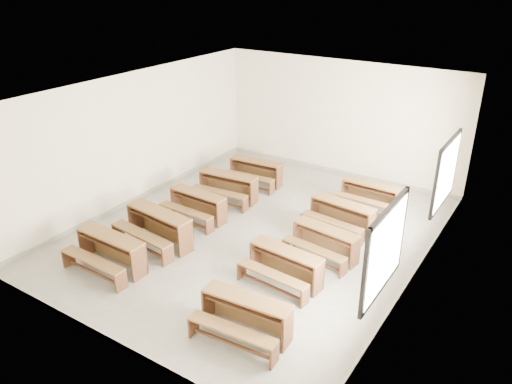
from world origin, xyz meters
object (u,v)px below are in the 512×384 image
Objects in this scene: desk_set_6 at (285,264)px; desk_set_8 at (341,214)px; desk_set_0 at (110,249)px; desk_set_2 at (197,204)px; desk_set_3 at (227,185)px; desk_set_7 at (325,240)px; desk_set_1 at (158,225)px; desk_set_9 at (370,194)px; desk_set_4 at (255,170)px; desk_set_5 at (245,314)px.

desk_set_6 is 2.44m from desk_set_8.
desk_set_8 is at bearing 52.02° from desk_set_0.
desk_set_2 is 0.97× the size of desk_set_6.
desk_set_8 is (3.08, 0.09, -0.01)m from desk_set_3.
desk_set_1 is at bearing -148.93° from desk_set_7.
desk_set_0 reaches higher than desk_set_9.
desk_set_1 reaches higher than desk_set_0.
desk_set_6 is 1.02× the size of desk_set_7.
desk_set_0 reaches higher than desk_set_7.
desk_set_8 is at bearing -24.45° from desk_set_4.
desk_set_3 is 3.08m from desk_set_8.
desk_set_0 is at bearing -150.39° from desk_set_6.
desk_set_6 is at bearing -53.98° from desk_set_4.
desk_set_1 is at bearing 152.10° from desk_set_5.
desk_set_6 reaches higher than desk_set_2.
desk_set_6 is at bearing -84.65° from desk_set_8.
desk_set_0 reaches higher than desk_set_5.
desk_set_8 is 1.09× the size of desk_set_9.
desk_set_4 is at bearing 89.75° from desk_set_0.
desk_set_7 is (3.26, -1.14, -0.03)m from desk_set_3.
desk_set_9 is at bearing 59.35° from desk_set_0.
desk_set_2 is at bearing -150.02° from desk_set_8.
desk_set_2 is 1.23m from desk_set_3.
desk_set_2 is at bearing 164.23° from desk_set_6.
desk_set_2 is 0.93× the size of desk_set_3.
desk_set_7 is at bearing -74.84° from desk_set_8.
desk_set_4 is 3.25m from desk_set_8.
desk_set_7 is (3.22, 1.44, -0.06)m from desk_set_1.
desk_set_6 is (-0.21, 1.62, -0.01)m from desk_set_5.
desk_set_2 is at bearing -94.24° from desk_set_4.
desk_set_6 is at bearing -94.19° from desk_set_7.
desk_set_6 is 1.06× the size of desk_set_9.
desk_set_3 is 1.24m from desk_set_4.
desk_set_0 is 1.03× the size of desk_set_6.
desk_set_8 reaches higher than desk_set_9.
desk_set_6 is (2.98, -3.59, -0.00)m from desk_set_4.
desk_set_7 is at bearing 39.63° from desk_set_0.
desk_set_4 is 6.11m from desk_set_5.
desk_set_0 is 1.04× the size of desk_set_4.
desk_set_5 is 5.47m from desk_set_9.
desk_set_9 is (0.18, 3.85, -0.01)m from desk_set_6.
desk_set_2 is 0.95× the size of desk_set_8.
desk_set_0 is 4.27m from desk_set_7.
desk_set_4 is at bearing 165.90° from desk_set_8.
desk_set_8 is at bearing 93.36° from desk_set_6.
desk_set_1 reaches higher than desk_set_5.
desk_set_8 is 1.42m from desk_set_9.
desk_set_1 reaches higher than desk_set_8.
desk_set_3 is 1.04× the size of desk_set_6.
desk_set_8 is (3.06, 1.32, 0.01)m from desk_set_2.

